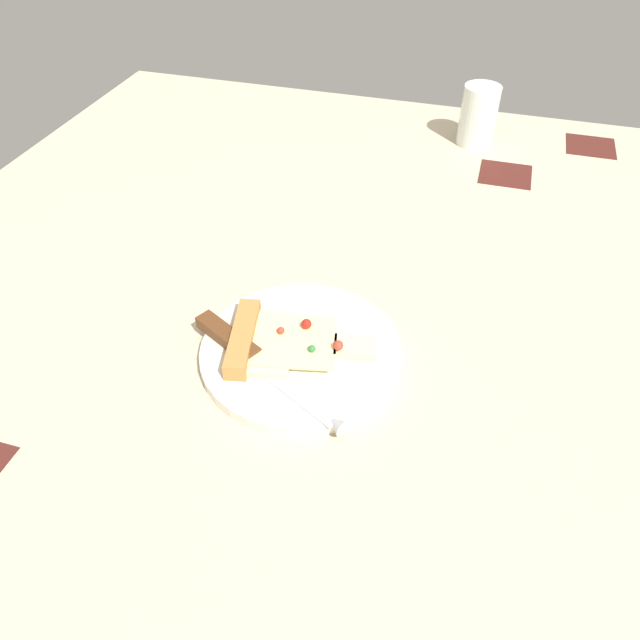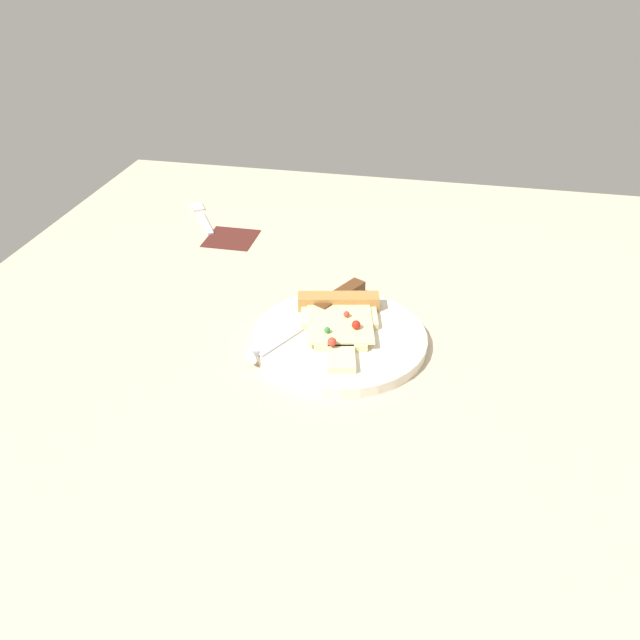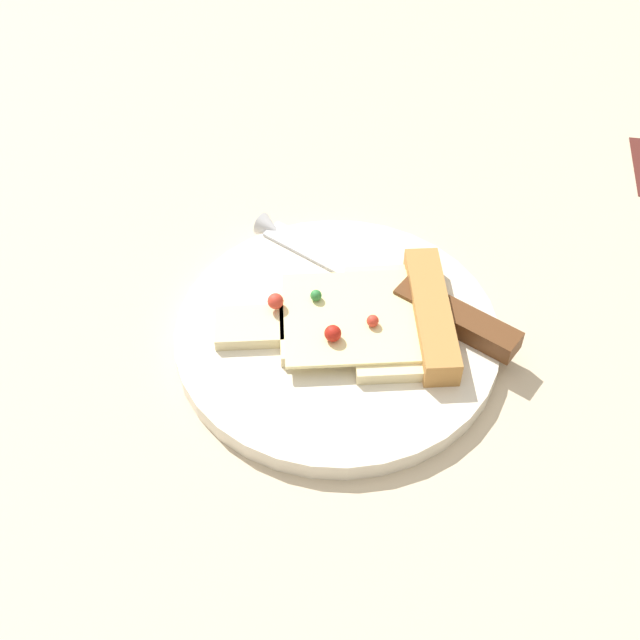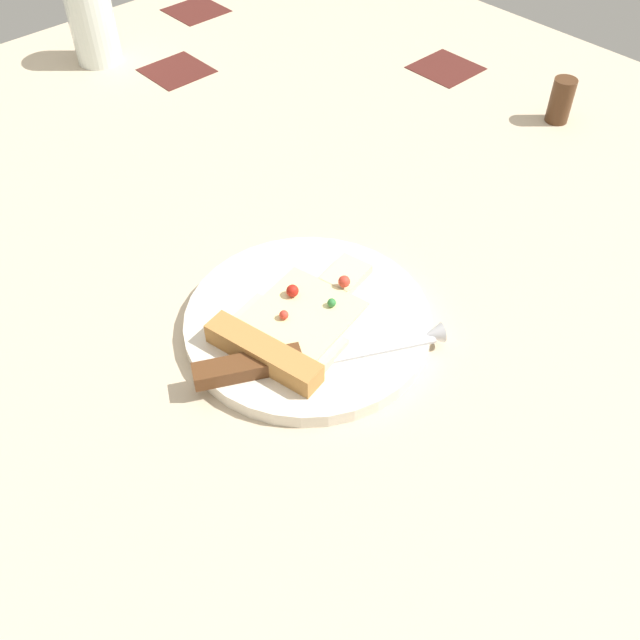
% 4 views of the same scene
% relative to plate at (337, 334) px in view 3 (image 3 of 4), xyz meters
% --- Properties ---
extents(ground_plane, '(1.42, 1.42, 0.03)m').
position_rel_plate_xyz_m(ground_plane, '(-0.09, 0.05, -0.02)').
color(ground_plane, '#C6B293').
rests_on(ground_plane, ground).
extents(plate, '(0.25, 0.25, 0.02)m').
position_rel_plate_xyz_m(plate, '(0.00, 0.00, 0.00)').
color(plate, silver).
rests_on(plate, ground_plane).
extents(pizza_slice, '(0.13, 0.19, 0.03)m').
position_rel_plate_xyz_m(pizza_slice, '(0.01, -0.03, 0.02)').
color(pizza_slice, beige).
rests_on(pizza_slice, plate).
extents(knife, '(0.13, 0.22, 0.02)m').
position_rel_plate_xyz_m(knife, '(0.04, -0.05, 0.01)').
color(knife, silver).
rests_on(knife, plate).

